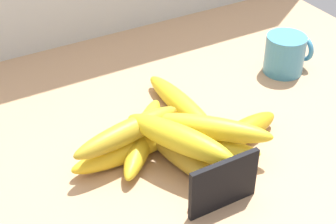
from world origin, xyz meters
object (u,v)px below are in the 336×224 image
(banana_4, at_px, (143,137))
(banana_6, at_px, (128,132))
(coffee_mug, at_px, (286,54))
(banana_2, at_px, (181,104))
(banana_0, at_px, (127,151))
(banana_3, at_px, (240,134))
(chalkboard_sign, at_px, (223,186))
(banana_8, at_px, (179,138))
(banana_1, at_px, (208,147))
(banana_5, at_px, (183,154))
(banana_7, at_px, (211,128))

(banana_4, xyz_separation_m, banana_6, (-0.04, -0.02, 0.04))
(coffee_mug, bearing_deg, banana_2, -174.78)
(banana_0, relative_size, banana_3, 1.15)
(banana_3, relative_size, banana_6, 0.85)
(banana_4, bearing_deg, banana_6, -153.54)
(banana_0, bearing_deg, banana_4, 25.73)
(banana_0, height_order, banana_4, same)
(coffee_mug, relative_size, banana_3, 0.57)
(chalkboard_sign, distance_m, banana_2, 0.23)
(chalkboard_sign, xyz_separation_m, banana_0, (-0.07, 0.16, -0.02))
(banana_4, xyz_separation_m, banana_8, (0.02, -0.08, 0.04))
(chalkboard_sign, bearing_deg, banana_1, 67.00)
(banana_1, bearing_deg, banana_0, 155.25)
(banana_2, height_order, banana_4, same)
(banana_5, relative_size, banana_8, 1.04)
(banana_3, bearing_deg, banana_4, 153.01)
(banana_1, bearing_deg, coffee_mug, 27.77)
(banana_1, relative_size, banana_5, 0.85)
(chalkboard_sign, distance_m, banana_4, 0.18)
(chalkboard_sign, height_order, banana_3, chalkboard_sign)
(banana_3, bearing_deg, banana_6, 162.86)
(banana_6, relative_size, banana_8, 1.03)
(banana_1, distance_m, banana_4, 0.11)
(banana_1, height_order, banana_8, banana_8)
(chalkboard_sign, relative_size, banana_6, 0.57)
(chalkboard_sign, distance_m, banana_3, 0.15)
(chalkboard_sign, height_order, banana_0, chalkboard_sign)
(banana_2, distance_m, banana_3, 0.13)
(banana_2, bearing_deg, banana_0, -154.07)
(chalkboard_sign, distance_m, banana_5, 0.10)
(banana_3, bearing_deg, banana_5, 179.76)
(banana_6, distance_m, banana_8, 0.08)
(banana_4, height_order, banana_5, banana_5)
(chalkboard_sign, relative_size, banana_8, 0.59)
(coffee_mug, height_order, banana_8, banana_8)
(banana_2, relative_size, banana_4, 1.00)
(coffee_mug, distance_m, banana_8, 0.37)
(coffee_mug, xyz_separation_m, banana_2, (-0.25, -0.02, -0.02))
(banana_2, xyz_separation_m, banana_3, (0.04, -0.12, 0.00))
(banana_3, bearing_deg, banana_2, 108.21)
(banana_5, bearing_deg, banana_2, 60.11)
(banana_6, bearing_deg, banana_2, 26.13)
(banana_6, distance_m, banana_7, 0.13)
(banana_3, relative_size, banana_5, 0.84)
(chalkboard_sign, xyz_separation_m, banana_5, (-0.00, 0.10, -0.02))
(banana_4, distance_m, banana_8, 0.09)
(banana_1, bearing_deg, banana_5, 178.74)
(coffee_mug, height_order, banana_2, coffee_mug)
(chalkboard_sign, bearing_deg, banana_6, 114.34)
(banana_0, xyz_separation_m, banana_2, (0.14, 0.07, 0.00))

